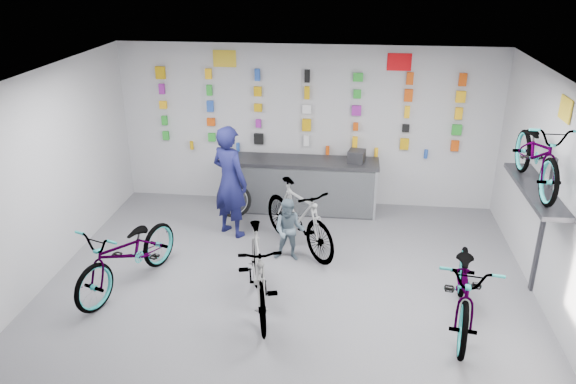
# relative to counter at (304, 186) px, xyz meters

# --- Properties ---
(floor) EXTENTS (8.00, 8.00, 0.00)m
(floor) POSITION_rel_counter_xyz_m (0.00, -3.54, -0.49)
(floor) COLOR #55555A
(floor) RESTS_ON ground
(ceiling) EXTENTS (8.00, 8.00, 0.00)m
(ceiling) POSITION_rel_counter_xyz_m (0.00, -3.54, 2.51)
(ceiling) COLOR white
(ceiling) RESTS_ON wall_back
(wall_back) EXTENTS (7.00, 0.00, 7.00)m
(wall_back) POSITION_rel_counter_xyz_m (0.00, 0.46, 1.01)
(wall_back) COLOR #AFAFB1
(wall_back) RESTS_ON floor
(wall_left) EXTENTS (0.00, 8.00, 8.00)m
(wall_left) POSITION_rel_counter_xyz_m (-3.50, -3.54, 1.01)
(wall_left) COLOR #AFAFB1
(wall_left) RESTS_ON floor
(counter) EXTENTS (2.70, 0.66, 1.00)m
(counter) POSITION_rel_counter_xyz_m (0.00, 0.00, 0.00)
(counter) COLOR black
(counter) RESTS_ON floor
(merch_wall) EXTENTS (5.57, 0.08, 1.56)m
(merch_wall) POSITION_rel_counter_xyz_m (0.13, 0.39, 1.32)
(merch_wall) COLOR green
(merch_wall) RESTS_ON wall_back
(wall_bracket) EXTENTS (0.39, 1.90, 2.00)m
(wall_bracket) POSITION_rel_counter_xyz_m (3.33, -2.34, 0.98)
(wall_bracket) COLOR #333338
(wall_bracket) RESTS_ON wall_right
(sign_left) EXTENTS (0.42, 0.02, 0.30)m
(sign_left) POSITION_rel_counter_xyz_m (-1.50, 0.44, 2.23)
(sign_left) COLOR gold
(sign_left) RESTS_ON wall_back
(sign_right) EXTENTS (0.42, 0.02, 0.30)m
(sign_right) POSITION_rel_counter_xyz_m (1.60, 0.44, 2.23)
(sign_right) COLOR red
(sign_right) RESTS_ON wall_back
(sign_side) EXTENTS (0.02, 0.40, 0.30)m
(sign_side) POSITION_rel_counter_xyz_m (3.48, -2.34, 2.16)
(sign_side) COLOR gold
(sign_side) RESTS_ON wall_right
(bike_left) EXTENTS (1.36, 2.15, 1.07)m
(bike_left) POSITION_rel_counter_xyz_m (-2.24, -2.91, 0.05)
(bike_left) COLOR gray
(bike_left) RESTS_ON floor
(bike_center) EXTENTS (0.98, 1.97, 1.14)m
(bike_center) POSITION_rel_counter_xyz_m (-0.32, -3.25, 0.08)
(bike_center) COLOR gray
(bike_center) RESTS_ON floor
(bike_right) EXTENTS (1.05, 2.18, 1.10)m
(bike_right) POSITION_rel_counter_xyz_m (2.36, -3.25, 0.06)
(bike_right) COLOR gray
(bike_right) RESTS_ON floor
(bike_service) EXTENTS (1.62, 1.79, 1.13)m
(bike_service) POSITION_rel_counter_xyz_m (0.05, -1.50, 0.08)
(bike_service) COLOR gray
(bike_service) RESTS_ON floor
(bike_wall) EXTENTS (0.63, 1.80, 0.95)m
(bike_wall) POSITION_rel_counter_xyz_m (3.25, -2.34, 1.57)
(bike_wall) COLOR gray
(bike_wall) RESTS_ON wall_bracket
(clerk) EXTENTS (0.84, 0.76, 1.92)m
(clerk) POSITION_rel_counter_xyz_m (-1.15, -1.08, 0.47)
(clerk) COLOR #131444
(clerk) RESTS_ON floor
(customer) EXTENTS (0.52, 0.42, 1.02)m
(customer) POSITION_rel_counter_xyz_m (-0.06, -1.87, 0.02)
(customer) COLOR slate
(customer) RESTS_ON floor
(spare_wheel) EXTENTS (0.65, 0.31, 0.62)m
(spare_wheel) POSITION_rel_counter_xyz_m (-1.25, -0.37, -0.19)
(spare_wheel) COLOR black
(spare_wheel) RESTS_ON floor
(register) EXTENTS (0.34, 0.35, 0.22)m
(register) POSITION_rel_counter_xyz_m (0.94, 0.01, 0.62)
(register) COLOR black
(register) RESTS_ON counter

